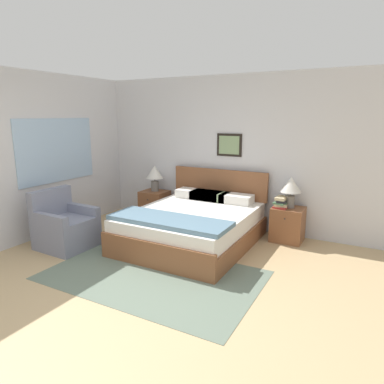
% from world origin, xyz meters
% --- Properties ---
extents(ground_plane, '(16.00, 16.00, 0.00)m').
position_xyz_m(ground_plane, '(0.00, 0.00, 0.00)').
color(ground_plane, tan).
extents(wall_back, '(7.35, 0.09, 2.60)m').
position_xyz_m(wall_back, '(-0.00, 3.09, 1.30)').
color(wall_back, silver).
rests_on(wall_back, ground_plane).
extents(wall_left, '(0.08, 5.46, 2.60)m').
position_xyz_m(wall_left, '(-2.51, 1.53, 1.30)').
color(wall_left, silver).
rests_on(wall_left, ground_plane).
extents(area_rug_main, '(2.60, 1.62, 0.01)m').
position_xyz_m(area_rug_main, '(-0.09, 0.79, 0.00)').
color(area_rug_main, slate).
rests_on(area_rug_main, ground_plane).
extents(bed, '(1.73, 2.08, 1.02)m').
position_xyz_m(bed, '(-0.18, 2.00, 0.29)').
color(bed, brown).
rests_on(bed, ground_plane).
extents(armchair, '(0.75, 0.72, 0.86)m').
position_xyz_m(armchair, '(-1.79, 0.95, 0.30)').
color(armchair, gray).
rests_on(armchair, ground_plane).
extents(nightstand_near_window, '(0.48, 0.45, 0.54)m').
position_xyz_m(nightstand_near_window, '(-1.43, 2.79, 0.27)').
color(nightstand_near_window, brown).
rests_on(nightstand_near_window, ground_plane).
extents(nightstand_by_door, '(0.48, 0.45, 0.54)m').
position_xyz_m(nightstand_by_door, '(1.08, 2.79, 0.27)').
color(nightstand_by_door, brown).
rests_on(nightstand_by_door, ground_plane).
extents(table_lamp_near_window, '(0.32, 0.32, 0.48)m').
position_xyz_m(table_lamp_near_window, '(-1.43, 2.81, 0.86)').
color(table_lamp_near_window, slate).
rests_on(table_lamp_near_window, nightstand_near_window).
extents(table_lamp_by_door, '(0.32, 0.32, 0.48)m').
position_xyz_m(table_lamp_by_door, '(1.09, 2.81, 0.86)').
color(table_lamp_by_door, slate).
rests_on(table_lamp_by_door, nightstand_by_door).
extents(book_thick_bottom, '(0.21, 0.25, 0.03)m').
position_xyz_m(book_thick_bottom, '(0.97, 2.75, 0.55)').
color(book_thick_bottom, '#B7332D').
rests_on(book_thick_bottom, nightstand_by_door).
extents(book_hardcover_middle, '(0.22, 0.23, 0.04)m').
position_xyz_m(book_hardcover_middle, '(0.97, 2.75, 0.58)').
color(book_hardcover_middle, beige).
rests_on(book_hardcover_middle, book_thick_bottom).
extents(book_novel_upper, '(0.22, 0.29, 0.03)m').
position_xyz_m(book_novel_upper, '(0.97, 2.75, 0.62)').
color(book_novel_upper, '#4C7551').
rests_on(book_novel_upper, book_hardcover_middle).
extents(book_slim_near_top, '(0.19, 0.27, 0.04)m').
position_xyz_m(book_slim_near_top, '(0.97, 2.75, 0.65)').
color(book_slim_near_top, '#232328').
rests_on(book_slim_near_top, book_novel_upper).
extents(book_paperback_top, '(0.16, 0.25, 0.04)m').
position_xyz_m(book_paperback_top, '(0.97, 2.75, 0.69)').
color(book_paperback_top, beige).
rests_on(book_paperback_top, book_slim_near_top).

